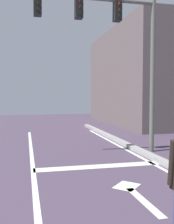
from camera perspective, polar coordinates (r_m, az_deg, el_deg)
The scene contains 5 objects.
lane_line_center at distance 4.75m, azimuth -10.74°, elevation -20.45°, with size 0.12×20.00×0.01m, color silver.
stop_bar at distance 7.36m, azimuth 2.43°, elevation -11.69°, with size 3.49×0.40×0.01m, color silver.
lane_arrow_stem at distance 5.18m, azimuth 12.27°, elevation -18.39°, with size 0.16×1.40×0.01m, color silver.
lane_arrow_head at distance 5.91m, azimuth 8.60°, elevation -15.56°, with size 0.56×0.44×0.01m, color silver.
traffic_signal_mast at distance 9.01m, azimuth 4.95°, elevation 16.53°, with size 5.24×0.34×5.34m.
Camera 1 is at (-0.34, 1.66, 1.92)m, focal length 42.19 mm.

